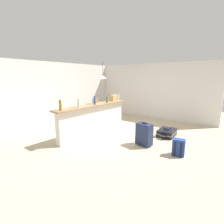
% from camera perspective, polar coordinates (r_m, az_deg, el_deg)
% --- Properties ---
extents(ground_plane, '(13.00, 13.00, 0.05)m').
position_cam_1_polar(ground_plane, '(5.88, 0.67, -7.30)').
color(ground_plane, '#BCAD8E').
extents(wall_back, '(6.60, 0.10, 2.50)m').
position_cam_1_polar(wall_back, '(7.86, -17.08, 6.50)').
color(wall_back, silver).
rests_on(wall_back, ground_plane).
extents(wall_right, '(0.10, 6.00, 2.50)m').
position_cam_1_polar(wall_right, '(8.33, 12.34, 7.00)').
color(wall_right, silver).
rests_on(wall_right, ground_plane).
extents(partition_half_wall, '(2.80, 0.20, 0.96)m').
position_cam_1_polar(partition_half_wall, '(5.70, -6.01, -2.70)').
color(partition_half_wall, silver).
rests_on(partition_half_wall, ground_plane).
extents(bar_countertop, '(2.96, 0.40, 0.05)m').
position_cam_1_polar(bar_countertop, '(5.60, -6.12, 2.29)').
color(bar_countertop, '#93704C').
rests_on(bar_countertop, partition_half_wall).
extents(bottle_amber, '(0.07, 0.07, 0.28)m').
position_cam_1_polar(bottle_amber, '(4.76, -16.93, 2.24)').
color(bottle_amber, '#9E661E').
rests_on(bottle_amber, bar_countertop).
extents(bottle_white, '(0.07, 0.07, 0.26)m').
position_cam_1_polar(bottle_white, '(5.09, -11.07, 2.96)').
color(bottle_white, silver).
rests_on(bottle_white, bar_countertop).
extents(bottle_blue, '(0.08, 0.08, 0.27)m').
position_cam_1_polar(bottle_blue, '(5.56, -5.85, 3.92)').
color(bottle_blue, '#284C89').
rests_on(bottle_blue, bar_countertop).
extents(bottle_green, '(0.06, 0.06, 0.20)m').
position_cam_1_polar(bottle_green, '(5.95, -1.69, 4.13)').
color(bottle_green, '#2D6B38').
rests_on(bottle_green, bar_countertop).
extents(bottle_clear, '(0.06, 0.06, 0.25)m').
position_cam_1_polar(bottle_clear, '(6.52, 2.17, 4.99)').
color(bottle_clear, silver).
rests_on(bottle_clear, bar_countertop).
extents(grocery_bag, '(0.26, 0.18, 0.22)m').
position_cam_1_polar(grocery_bag, '(6.41, 0.49, 4.75)').
color(grocery_bag, tan).
rests_on(grocery_bag, bar_countertop).
extents(dining_table, '(1.10, 0.80, 0.74)m').
position_cam_1_polar(dining_table, '(7.63, -3.59, 2.28)').
color(dining_table, brown).
rests_on(dining_table, ground_plane).
extents(dining_chair_near_partition, '(0.43, 0.43, 0.93)m').
position_cam_1_polar(dining_chair_near_partition, '(7.31, -0.74, 0.85)').
color(dining_chair_near_partition, '#9E754C').
rests_on(dining_chair_near_partition, ground_plane).
extents(dining_chair_far_side, '(0.45, 0.45, 0.93)m').
position_cam_1_polar(dining_chair_far_side, '(7.99, -6.09, 1.70)').
color(dining_chair_far_side, '#9E754C').
rests_on(dining_chair_far_side, ground_plane).
extents(pendant_lamp, '(0.34, 0.34, 0.73)m').
position_cam_1_polar(pendant_lamp, '(7.47, -3.13, 11.61)').
color(pendant_lamp, black).
extents(suitcase_flat_black, '(0.85, 0.55, 0.22)m').
position_cam_1_polar(suitcase_flat_black, '(5.86, 17.90, -6.57)').
color(suitcase_flat_black, black).
rests_on(suitcase_flat_black, ground_plane).
extents(backpack_blue, '(0.28, 0.31, 0.42)m').
position_cam_1_polar(backpack_blue, '(4.52, 21.40, -11.04)').
color(backpack_blue, '#233D93').
rests_on(backpack_blue, ground_plane).
extents(suitcase_upright_navy, '(0.30, 0.47, 0.67)m').
position_cam_1_polar(suitcase_upright_navy, '(4.84, 10.72, -7.28)').
color(suitcase_upright_navy, '#1E284C').
rests_on(suitcase_upright_navy, ground_plane).
extents(book_stack, '(0.25, 0.18, 0.07)m').
position_cam_1_polar(book_stack, '(5.78, 18.00, -5.32)').
color(book_stack, '#334C99').
rests_on(book_stack, suitcase_flat_black).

